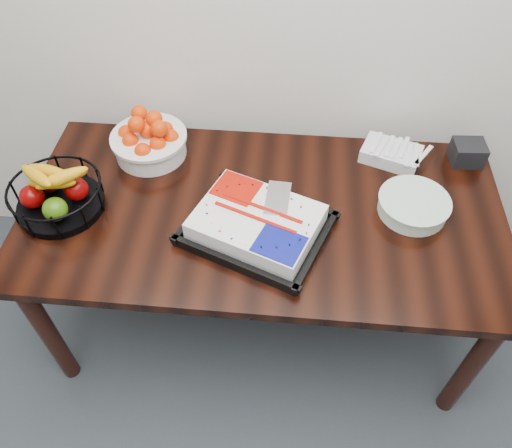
# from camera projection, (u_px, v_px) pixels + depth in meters

# --- Properties ---
(table) EXTENTS (1.80, 0.90, 0.75)m
(table) POSITION_uv_depth(u_px,v_px,m) (263.00, 224.00, 1.93)
(table) COLOR black
(table) RESTS_ON ground
(cake_tray) EXTENTS (0.58, 0.52, 0.10)m
(cake_tray) POSITION_uv_depth(u_px,v_px,m) (257.00, 224.00, 1.76)
(cake_tray) COLOR black
(cake_tray) RESTS_ON table
(tangerine_bowl) EXTENTS (0.31, 0.31, 0.20)m
(tangerine_bowl) POSITION_uv_depth(u_px,v_px,m) (149.00, 138.00, 2.00)
(tangerine_bowl) COLOR white
(tangerine_bowl) RESTS_ON table
(fruit_basket) EXTENTS (0.34, 0.34, 0.18)m
(fruit_basket) POSITION_uv_depth(u_px,v_px,m) (57.00, 194.00, 1.81)
(fruit_basket) COLOR black
(fruit_basket) RESTS_ON table
(plate_stack) EXTENTS (0.26, 0.26, 0.06)m
(plate_stack) POSITION_uv_depth(u_px,v_px,m) (413.00, 206.00, 1.83)
(plate_stack) COLOR white
(plate_stack) RESTS_ON table
(fork_bag) EXTENTS (0.26, 0.22, 0.06)m
(fork_bag) POSITION_uv_depth(u_px,v_px,m) (391.00, 153.00, 2.02)
(fork_bag) COLOR silver
(fork_bag) RESTS_ON table
(napkin_box) EXTENTS (0.13, 0.11, 0.09)m
(napkin_box) POSITION_uv_depth(u_px,v_px,m) (468.00, 153.00, 2.01)
(napkin_box) COLOR black
(napkin_box) RESTS_ON table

